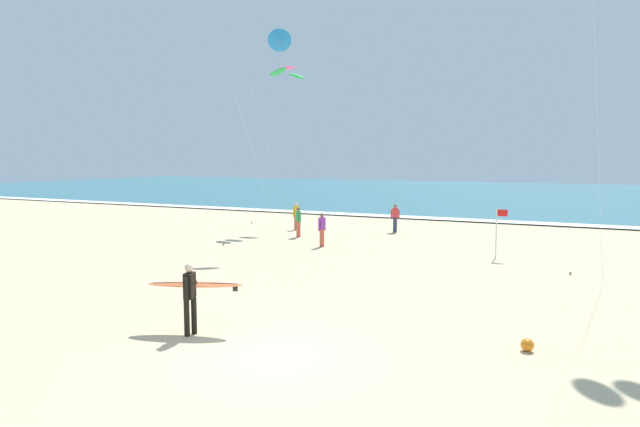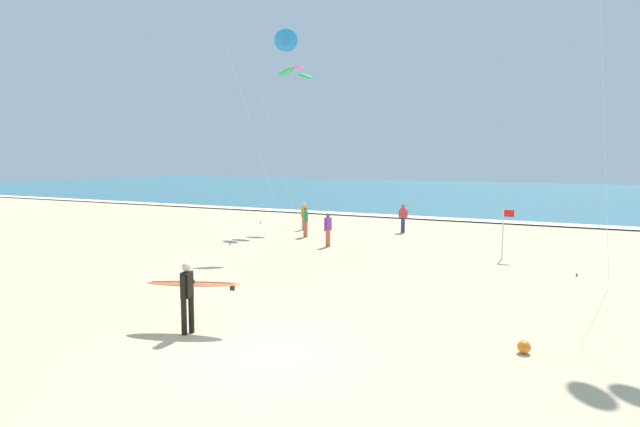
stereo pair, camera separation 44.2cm
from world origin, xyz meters
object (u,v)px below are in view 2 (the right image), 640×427
bystander_green_top (305,222)px  bystander_purple_top (328,230)px  kite_arc_rose_high (296,72)px  bystander_yellow_top (304,216)px  bystander_red_top (403,218)px  lifeguard_flag (504,229)px  kite_delta_cobalt_far (286,41)px  beach_ball (524,347)px  surfer_lead (190,288)px

bystander_green_top → bystander_purple_top: size_ratio=1.00×
kite_arc_rose_high → bystander_yellow_top: 8.51m
bystander_red_top → bystander_green_top: bearing=-135.4°
kite_arc_rose_high → bystander_yellow_top: kite_arc_rose_high is taller
bystander_red_top → bystander_green_top: same height
kite_arc_rose_high → lifeguard_flag: bearing=-22.5°
kite_arc_rose_high → bystander_green_top: bearing=-54.2°
bystander_yellow_top → lifeguard_flag: bearing=-20.0°
kite_delta_cobalt_far → kite_arc_rose_high: (-2.99, 6.21, -0.33)m
bystander_red_top → lifeguard_flag: size_ratio=0.76×
kite_delta_cobalt_far → bystander_purple_top: size_ratio=6.37×
bystander_purple_top → bystander_yellow_top: 6.17m
bystander_yellow_top → bystander_green_top: bearing=-59.5°
kite_delta_cobalt_far → kite_arc_rose_high: size_ratio=1.06×
bystander_red_top → lifeguard_flag: bearing=-42.7°
bystander_red_top → lifeguard_flag: (6.21, -5.73, 0.45)m
bystander_yellow_top → lifeguard_flag: 12.49m
bystander_yellow_top → beach_ball: (13.73, -15.24, -0.67)m
surfer_lead → bystander_green_top: size_ratio=1.50×
bystander_green_top → beach_ball: bearing=-46.1°
kite_arc_rose_high → lifeguard_flag: size_ratio=4.54×
surfer_lead → bystander_green_top: surfer_lead is taller
lifeguard_flag → beach_ball: (2.01, -10.97, -1.13)m
surfer_lead → beach_ball: surfer_lead is taller
bystander_green_top → beach_ball: (12.24, -12.72, -0.67)m
kite_arc_rose_high → surfer_lead: bearing=-67.7°
kite_delta_cobalt_far → beach_ball: size_ratio=36.17×
kite_arc_rose_high → bystander_red_top: (6.58, 0.43, -8.38)m
kite_arc_rose_high → bystander_green_top: (2.55, -3.55, -8.38)m
surfer_lead → kite_arc_rose_high: 21.44m
bystander_purple_top → bystander_yellow_top: (-3.91, 4.77, 0.00)m
bystander_purple_top → lifeguard_flag: bearing=3.6°
bystander_red_top → bystander_purple_top: same height
bystander_red_top → beach_ball: 18.62m
bystander_purple_top → bystander_yellow_top: same height
surfer_lead → kite_arc_rose_high: kite_arc_rose_high is taller
surfer_lead → bystander_yellow_top: surfer_lead is taller
surfer_lead → bystander_purple_top: (-2.55, 12.56, -0.23)m
bystander_yellow_top → beach_ball: size_ratio=5.68×
kite_delta_cobalt_far → bystander_red_top: kite_delta_cobalt_far is taller
kite_arc_rose_high → bystander_green_top: kite_arc_rose_high is taller
bystander_green_top → surfer_lead: bearing=-71.4°
lifeguard_flag → kite_arc_rose_high: bearing=157.5°
lifeguard_flag → beach_ball: lifeguard_flag is taller
kite_delta_cobalt_far → bystander_yellow_top: (-1.93, 5.19, -8.71)m
surfer_lead → bystander_yellow_top: 18.50m
surfer_lead → kite_delta_cobalt_far: 15.48m
bystander_green_top → lifeguard_flag: bearing=-9.7°
surfer_lead → bystander_purple_top: bearing=101.5°
lifeguard_flag → beach_ball: size_ratio=7.50×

